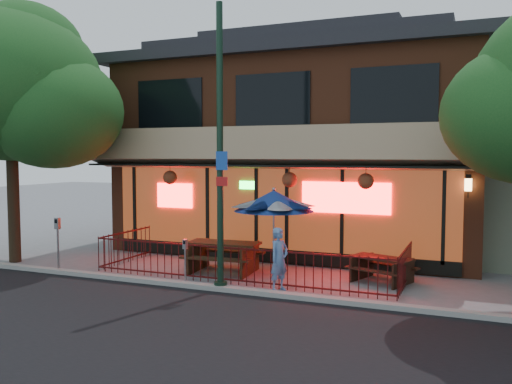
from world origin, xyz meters
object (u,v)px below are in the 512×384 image
at_px(picnic_table_left, 224,252).
at_px(parking_meter_far, 58,236).
at_px(street_light, 220,163).
at_px(pedestrian, 279,259).
at_px(street_tree_left, 13,79).
at_px(picnic_table_right, 382,266).
at_px(patio_umbrella, 274,201).
at_px(parking_meter_near, 185,254).

relative_size(picnic_table_left, parking_meter_far, 1.37).
xyz_separation_m(street_light, pedestrian, (1.38, 0.46, -2.37)).
bearing_deg(street_tree_left, parking_meter_far, -18.68).
bearing_deg(pedestrian, picnic_table_right, -27.63).
distance_m(street_light, patio_umbrella, 2.16).
bearing_deg(parking_meter_near, picnic_table_right, 26.81).
relative_size(street_tree_left, parking_meter_near, 6.72).
xyz_separation_m(street_tree_left, parking_meter_far, (2.33, -0.79, -4.61)).
relative_size(street_tree_left, parking_meter_far, 5.15).
distance_m(street_light, parking_meter_far, 5.54).
relative_size(street_light, parking_meter_near, 5.84).
distance_m(street_tree_left, parking_meter_near, 8.12).
height_order(street_tree_left, picnic_table_left, street_tree_left).
height_order(street_tree_left, picnic_table_right, street_tree_left).
bearing_deg(patio_umbrella, parking_meter_far, -163.64).
bearing_deg(pedestrian, street_tree_left, 109.98).
height_order(picnic_table_left, picnic_table_right, picnic_table_left).
bearing_deg(street_light, pedestrian, 18.40).
relative_size(pedestrian, parking_meter_near, 1.30).
relative_size(street_tree_left, pedestrian, 5.15).
bearing_deg(picnic_table_left, street_tree_left, -171.19).
xyz_separation_m(patio_umbrella, parking_meter_near, (-1.76, -1.73, -1.29)).
bearing_deg(picnic_table_right, parking_meter_far, -165.13).
distance_m(patio_umbrella, parking_meter_near, 2.78).
bearing_deg(pedestrian, street_light, 130.52).
distance_m(pedestrian, parking_meter_near, 2.42).
relative_size(street_light, picnic_table_right, 3.73).
bearing_deg(pedestrian, picnic_table_left, 80.15).
bearing_deg(street_light, parking_meter_far, 179.97).
xyz_separation_m(street_tree_left, parking_meter_near, (6.46, -0.79, -4.86)).
height_order(patio_umbrella, parking_meter_near, patio_umbrella).
height_order(picnic_table_left, pedestrian, pedestrian).
distance_m(pedestrian, parking_meter_far, 6.53).
relative_size(street_light, patio_umbrella, 2.84).
relative_size(patio_umbrella, parking_meter_near, 2.06).
relative_size(parking_meter_near, parking_meter_far, 0.77).
bearing_deg(street_light, street_tree_left, 173.96).
distance_m(street_light, picnic_table_left, 3.26).
height_order(picnic_table_right, parking_meter_far, parking_meter_far).
distance_m(street_light, parking_meter_near, 2.54).
height_order(street_light, parking_meter_far, street_light).
xyz_separation_m(street_light, patio_umbrella, (0.75, 1.73, -1.05)).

